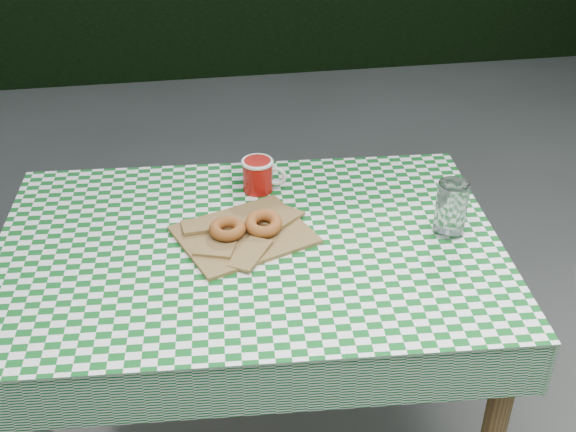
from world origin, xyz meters
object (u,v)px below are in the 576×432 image
object	(u,v)px
coffee_mug	(258,175)
drinking_glass	(451,208)
table	(253,353)
paper_bag	(244,234)

from	to	relation	value
coffee_mug	drinking_glass	bearing A→B (deg)	-17.86
table	paper_bag	xyz separation A→B (m)	(-0.01, 0.04, 0.39)
paper_bag	drinking_glass	xyz separation A→B (m)	(0.53, -0.06, 0.06)
table	coffee_mug	distance (m)	0.51
table	drinking_glass	distance (m)	0.69
drinking_glass	table	bearing A→B (deg)	177.03
paper_bag	drinking_glass	world-z (taller)	drinking_glass
paper_bag	coffee_mug	bearing A→B (deg)	74.29
table	coffee_mug	bearing A→B (deg)	81.77
table	drinking_glass	size ratio (longest dim) A/B	8.71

